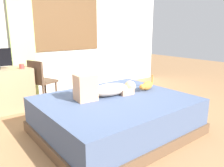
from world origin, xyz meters
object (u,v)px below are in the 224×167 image
person_lying (104,89)px  cat (147,86)px  desk (4,90)px  bed (115,115)px  cup (22,66)px  chair_by_desk (40,80)px

person_lying → cat: person_lying is taller
desk → bed: bearing=-61.9°
cup → bed: bearing=-67.4°
cat → desk: bearing=131.7°
bed → desk: (-0.99, 1.85, 0.13)m
cat → cup: size_ratio=4.23×
cat → chair_by_desk: bearing=122.3°
bed → cup: size_ratio=23.93×
bed → chair_by_desk: bearing=103.6°
cup → chair_by_desk: size_ratio=0.10×
cat → cup: cup is taller
bed → desk: desk is taller
person_lying → desk: 1.94m
cat → cup: 2.15m
bed → person_lying: (-0.07, 0.15, 0.36)m
bed → cup: bearing=112.6°
cat → chair_by_desk: 1.95m
chair_by_desk → cup: bearing=177.0°
cup → chair_by_desk: 0.40m
bed → desk: 2.10m
desk → chair_by_desk: size_ratio=1.05×
cup → chair_by_desk: bearing=-3.0°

